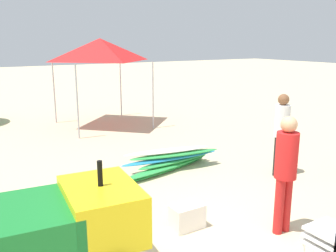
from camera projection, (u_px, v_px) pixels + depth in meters
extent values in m
cube|color=yellow|center=(102.00, 210.00, 4.23)|extent=(0.91, 1.18, 0.60)
cylinder|color=black|center=(100.00, 173.00, 4.13)|extent=(0.07, 0.07, 0.30)
cylinder|color=black|center=(88.00, 236.00, 4.83)|extent=(0.62, 0.24, 0.60)
cube|color=white|center=(330.00, 244.00, 4.37)|extent=(0.48, 0.48, 0.04)
cube|color=white|center=(331.00, 237.00, 4.35)|extent=(0.48, 0.48, 0.04)
cube|color=white|center=(332.00, 231.00, 4.33)|extent=(0.48, 0.48, 0.04)
cylinder|color=white|center=(324.00, 248.00, 4.70)|extent=(0.04, 0.04, 0.42)
ellipsoid|color=green|center=(165.00, 169.00, 8.07)|extent=(2.50, 0.81, 0.08)
ellipsoid|color=green|center=(168.00, 166.00, 8.02)|extent=(2.51, 0.80, 0.08)
ellipsoid|color=green|center=(175.00, 161.00, 8.16)|extent=(1.98, 0.47, 0.08)
ellipsoid|color=#268CCC|center=(171.00, 158.00, 8.08)|extent=(2.37, 0.42, 0.08)
ellipsoid|color=green|center=(175.00, 154.00, 8.09)|extent=(2.13, 0.61, 0.08)
ellipsoid|color=white|center=(168.00, 151.00, 8.07)|extent=(2.02, 0.66, 0.08)
cylinder|color=black|center=(277.00, 156.00, 7.73)|extent=(0.14, 0.14, 0.85)
cylinder|color=black|center=(282.00, 155.00, 7.82)|extent=(0.14, 0.14, 0.85)
cylinder|color=white|center=(282.00, 121.00, 7.60)|extent=(0.32, 0.32, 0.67)
sphere|color=brown|center=(284.00, 100.00, 7.50)|extent=(0.23, 0.23, 0.23)
cylinder|color=red|center=(279.00, 206.00, 5.39)|extent=(0.14, 0.14, 0.86)
cylinder|color=red|center=(286.00, 204.00, 5.48)|extent=(0.14, 0.14, 0.86)
cylinder|color=red|center=(287.00, 155.00, 5.26)|extent=(0.32, 0.32, 0.68)
sphere|color=tan|center=(289.00, 124.00, 5.15)|extent=(0.23, 0.23, 0.23)
cylinder|color=#B2B2B7|center=(77.00, 102.00, 10.53)|extent=(0.05, 0.05, 2.17)
cylinder|color=#B2B2B7|center=(153.00, 95.00, 11.81)|extent=(0.05, 0.05, 2.17)
cylinder|color=#B2B2B7|center=(54.00, 92.00, 12.61)|extent=(0.05, 0.05, 2.17)
cylinder|color=#B2B2B7|center=(121.00, 87.00, 13.89)|extent=(0.05, 0.05, 2.17)
pyramid|color=red|center=(100.00, 50.00, 11.88)|extent=(2.50, 2.50, 0.72)
cube|color=white|center=(187.00, 216.00, 5.60)|extent=(0.50, 0.32, 0.37)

